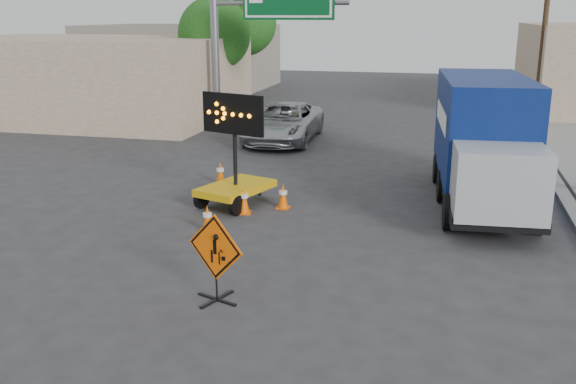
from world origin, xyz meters
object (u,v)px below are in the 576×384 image
at_px(construction_sign, 216,256).
at_px(arrow_board, 236,181).
at_px(box_truck, 484,148).
at_px(pickup_truck, 283,122).

xyz_separation_m(construction_sign, arrow_board, (-1.63, 5.99, -0.20)).
relative_size(arrow_board, box_truck, 0.42).
height_order(arrow_board, pickup_truck, arrow_board).
xyz_separation_m(arrow_board, pickup_truck, (-1.04, 9.34, 0.10)).
bearing_deg(arrow_board, box_truck, 34.20).
bearing_deg(construction_sign, pickup_truck, 120.81).
xyz_separation_m(construction_sign, pickup_truck, (-2.67, 15.33, -0.10)).
bearing_deg(box_truck, pickup_truck, 131.02).
relative_size(pickup_truck, box_truck, 0.76).
xyz_separation_m(construction_sign, box_truck, (4.99, 7.81, 0.68)).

